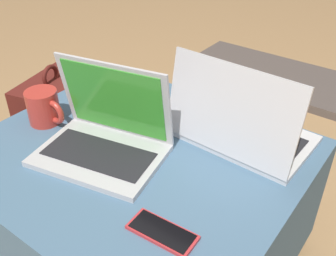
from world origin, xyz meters
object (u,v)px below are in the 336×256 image
(coffee_mug, at_px, (44,107))
(laptop_near, at_px, (105,136))
(cell_phone, at_px, (162,232))
(backpack, at_px, (57,126))
(laptop_far, at_px, (239,127))

(coffee_mug, bearing_deg, laptop_near, 0.48)
(cell_phone, xyz_separation_m, backpack, (-0.81, 0.35, -0.24))
(cell_phone, distance_m, backpack, 0.91)
(laptop_near, bearing_deg, coffee_mug, 168.27)
(cell_phone, relative_size, coffee_mug, 1.13)
(cell_phone, xyz_separation_m, coffee_mug, (-0.55, 0.14, 0.05))
(backpack, relative_size, coffee_mug, 3.38)
(cell_phone, distance_m, coffee_mug, 0.57)
(laptop_near, relative_size, coffee_mug, 2.70)
(laptop_near, distance_m, coffee_mug, 0.25)
(laptop_near, height_order, backpack, laptop_near)
(laptop_far, bearing_deg, laptop_near, 44.44)
(laptop_near, bearing_deg, laptop_far, 30.50)
(backpack, bearing_deg, laptop_far, 79.84)
(laptop_near, distance_m, backpack, 0.62)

